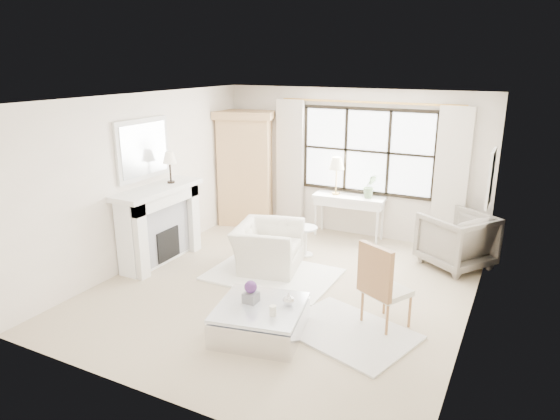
{
  "coord_description": "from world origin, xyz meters",
  "views": [
    {
      "loc": [
        2.95,
        -5.9,
        3.18
      ],
      "look_at": [
        -0.17,
        0.2,
        1.11
      ],
      "focal_mm": 32.0,
      "sensor_mm": 36.0,
      "label": 1
    }
  ],
  "objects_px": {
    "club_armchair": "(268,247)",
    "coffee_table": "(260,320)",
    "armoire": "(246,167)",
    "console_table": "(349,217)"
  },
  "relations": [
    {
      "from": "armoire",
      "to": "club_armchair",
      "type": "xyz_separation_m",
      "value": [
        1.5,
        -1.85,
        -0.78
      ]
    },
    {
      "from": "armoire",
      "to": "console_table",
      "type": "bearing_deg",
      "value": -15.37
    },
    {
      "from": "armoire",
      "to": "club_armchair",
      "type": "distance_m",
      "value": 2.5
    },
    {
      "from": "club_armchair",
      "to": "coffee_table",
      "type": "xyz_separation_m",
      "value": [
        0.87,
        -1.8,
        -0.17
      ]
    },
    {
      "from": "club_armchair",
      "to": "armoire",
      "type": "bearing_deg",
      "value": 26.22
    },
    {
      "from": "armoire",
      "to": "club_armchair",
      "type": "relative_size",
      "value": 2.04
    },
    {
      "from": "console_table",
      "to": "club_armchair",
      "type": "relative_size",
      "value": 1.21
    },
    {
      "from": "console_table",
      "to": "club_armchair",
      "type": "height_order",
      "value": "console_table"
    },
    {
      "from": "club_armchair",
      "to": "coffee_table",
      "type": "height_order",
      "value": "club_armchair"
    },
    {
      "from": "console_table",
      "to": "club_armchair",
      "type": "distance_m",
      "value": 2.05
    }
  ]
}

